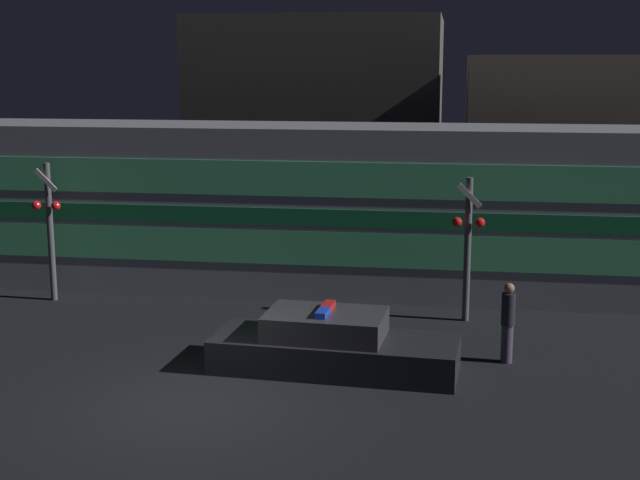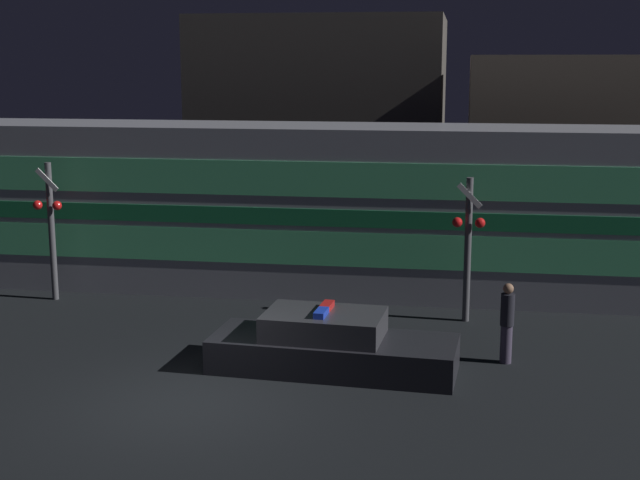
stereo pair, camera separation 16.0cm
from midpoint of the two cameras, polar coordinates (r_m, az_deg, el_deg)
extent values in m
plane|color=black|center=(16.06, -8.27, -10.26)|extent=(120.00, 120.00, 0.00)
cube|color=gray|center=(23.25, -0.45, 2.09)|extent=(20.52, 2.95, 4.28)
cube|color=#19723F|center=(21.80, -1.10, 1.47)|extent=(20.11, 0.03, 0.43)
cube|color=#59D88C|center=(21.95, -1.09, -0.51)|extent=(19.49, 0.02, 0.86)
cube|color=#59D88C|center=(21.66, -1.11, 3.92)|extent=(19.49, 0.02, 0.86)
cube|color=black|center=(17.38, 1.14, -7.29)|extent=(4.83, 2.02, 0.66)
cube|color=#333338|center=(17.24, 0.53, -5.44)|extent=(2.37, 1.65, 0.49)
cube|color=blue|center=(16.92, 0.35, -4.70)|extent=(0.23, 0.52, 0.12)
cube|color=red|center=(17.40, 0.71, -4.24)|extent=(0.23, 0.52, 0.12)
cylinder|color=#3F384C|center=(18.15, 12.07, -6.53)|extent=(0.23, 0.23, 0.77)
cylinder|color=black|center=(17.95, 12.16, -4.38)|extent=(0.27, 0.27, 0.64)
sphere|color=#8C664C|center=(17.84, 12.22, -3.06)|extent=(0.21, 0.21, 0.21)
cylinder|color=#4C4C51|center=(20.54, 9.65, -0.65)|extent=(0.16, 0.16, 3.33)
sphere|color=red|center=(20.27, 9.00, 1.13)|extent=(0.23, 0.23, 0.23)
sphere|color=red|center=(20.28, 10.43, 1.08)|extent=(0.23, 0.23, 0.23)
cube|color=white|center=(20.22, 9.77, 2.80)|extent=(0.58, 0.03, 0.58)
cylinder|color=#4C4C51|center=(23.07, -16.60, 0.50)|extent=(0.16, 0.16, 3.46)
sphere|color=red|center=(22.93, -17.43, 2.15)|extent=(0.23, 0.23, 0.23)
sphere|color=red|center=(22.71, -16.29, 2.13)|extent=(0.23, 0.23, 0.23)
cube|color=white|center=(22.78, -16.90, 3.71)|extent=(0.58, 0.03, 0.58)
cube|color=#47423D|center=(32.20, 0.42, 7.46)|extent=(8.43, 6.70, 7.39)
camera|label=1|loc=(0.08, -89.77, 0.05)|focal=50.00mm
camera|label=2|loc=(0.08, 90.23, -0.05)|focal=50.00mm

